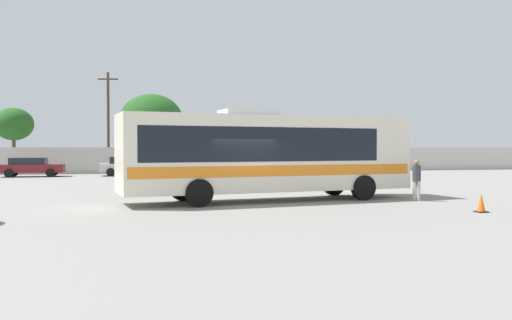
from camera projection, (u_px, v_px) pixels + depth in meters
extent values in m
plane|color=gray|center=(207.00, 186.00, 30.70)|extent=(300.00, 300.00, 0.00)
cube|color=beige|center=(181.00, 160.00, 46.70)|extent=(80.00, 0.30, 2.20)
cube|color=silver|center=(269.00, 153.00, 21.99)|extent=(12.28, 4.31, 3.01)
cube|color=black|center=(255.00, 144.00, 21.76)|extent=(10.14, 4.02, 1.32)
cube|color=orange|center=(269.00, 169.00, 22.00)|extent=(12.05, 4.29, 0.42)
cube|color=#19212D|center=(392.00, 141.00, 24.19)|extent=(0.38, 2.28, 1.57)
cube|color=orange|center=(392.00, 178.00, 24.23)|extent=(0.43, 2.48, 0.72)
cube|color=#B2B2B2|center=(248.00, 113.00, 21.62)|extent=(2.38, 1.71, 0.24)
cylinder|color=black|center=(334.00, 184.00, 24.53)|extent=(1.07, 0.45, 1.04)
cylinder|color=black|center=(363.00, 188.00, 22.26)|extent=(1.07, 0.45, 1.04)
cylinder|color=black|center=(183.00, 188.00, 21.94)|extent=(1.07, 0.45, 1.04)
cylinder|color=black|center=(199.00, 193.00, 19.67)|extent=(1.07, 0.45, 1.04)
cylinder|color=#B7B2A8|center=(415.00, 191.00, 22.01)|extent=(0.15, 0.15, 0.81)
cylinder|color=#B7B2A8|center=(418.00, 191.00, 21.94)|extent=(0.15, 0.15, 0.81)
cylinder|color=#38383D|center=(417.00, 173.00, 21.96)|extent=(0.48, 0.48, 0.64)
sphere|color=#8C6647|center=(417.00, 163.00, 21.95)|extent=(0.22, 0.22, 0.22)
cube|color=maroon|center=(32.00, 168.00, 40.19)|extent=(4.59, 1.80, 0.61)
cube|color=black|center=(29.00, 161.00, 40.13)|extent=(2.52, 1.66, 0.50)
cylinder|color=black|center=(54.00, 172.00, 41.38)|extent=(0.64, 0.22, 0.64)
cylinder|color=black|center=(50.00, 173.00, 39.66)|extent=(0.64, 0.22, 0.64)
cylinder|color=black|center=(14.00, 172.00, 40.74)|extent=(0.64, 0.22, 0.64)
cylinder|color=black|center=(9.00, 173.00, 39.02)|extent=(0.64, 0.22, 0.64)
cube|color=#B7BABF|center=(129.00, 167.00, 41.71)|extent=(4.43, 1.89, 0.64)
cube|color=black|center=(126.00, 160.00, 41.65)|extent=(2.45, 1.71, 0.52)
cylinder|color=black|center=(146.00, 171.00, 42.91)|extent=(0.64, 0.23, 0.64)
cylinder|color=black|center=(147.00, 172.00, 41.20)|extent=(0.64, 0.23, 0.64)
cylinder|color=black|center=(111.00, 171.00, 42.24)|extent=(0.64, 0.23, 0.64)
cylinder|color=black|center=(111.00, 172.00, 40.53)|extent=(0.64, 0.23, 0.64)
cylinder|color=#4C3823|center=(108.00, 122.00, 48.04)|extent=(0.24, 0.24, 8.90)
cube|color=#473321|center=(108.00, 79.00, 47.95)|extent=(1.78, 0.51, 0.12)
cylinder|color=brown|center=(14.00, 154.00, 50.04)|extent=(0.32, 0.32, 3.12)
ellipsoid|color=#23561E|center=(14.00, 124.00, 49.98)|extent=(3.58, 3.58, 3.04)
cylinder|color=brown|center=(152.00, 157.00, 49.06)|extent=(0.32, 0.32, 2.66)
ellipsoid|color=#23561E|center=(152.00, 121.00, 48.98)|extent=(5.69, 5.69, 4.83)
cube|color=black|center=(481.00, 212.00, 18.09)|extent=(0.36, 0.36, 0.04)
cone|color=orange|center=(481.00, 202.00, 18.09)|extent=(0.28, 0.28, 0.60)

